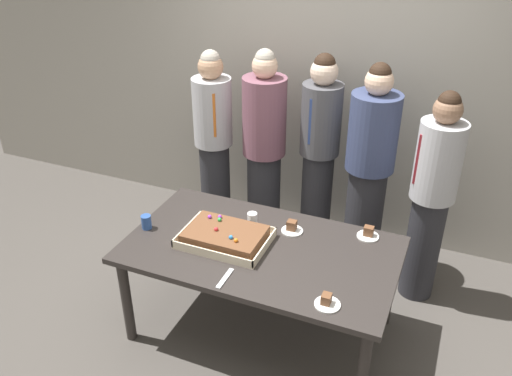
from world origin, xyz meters
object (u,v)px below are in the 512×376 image
object	(u,v)px
drink_cup_nearest	(146,222)
person_striped_tie_right	(214,143)
sheet_cake	(225,236)
person_far_right_suit	(432,197)
plated_slice_near_left	(292,228)
plated_slice_near_right	(327,302)
plated_slice_far_left	(368,234)
cake_server_utensil	(225,278)
person_green_shirt_behind	(264,149)
person_back_corner	(319,153)
person_serving_front	(369,169)
party_table	(261,257)
drink_cup_middle	(252,219)

from	to	relation	value
drink_cup_nearest	person_striped_tie_right	xyz separation A→B (m)	(-0.05, 1.14, 0.11)
sheet_cake	person_far_right_suit	size ratio (longest dim) A/B	0.35
plated_slice_near_left	plated_slice_near_right	world-z (taller)	plated_slice_near_left
plated_slice_far_left	cake_server_utensil	world-z (taller)	plated_slice_far_left
person_green_shirt_behind	person_back_corner	distance (m)	0.46
person_striped_tie_right	person_far_right_suit	world-z (taller)	person_striped_tie_right
plated_slice_near_right	person_back_corner	world-z (taller)	person_back_corner
person_green_shirt_behind	plated_slice_far_left	bearing A→B (deg)	47.41
person_far_right_suit	person_back_corner	size ratio (longest dim) A/B	0.96
cake_server_utensil	person_serving_front	size ratio (longest dim) A/B	0.12
party_table	person_striped_tie_right	distance (m)	1.38
drink_cup_nearest	person_green_shirt_behind	world-z (taller)	person_green_shirt_behind
sheet_cake	plated_slice_far_left	world-z (taller)	sheet_cake
sheet_cake	person_back_corner	size ratio (longest dim) A/B	0.34
sheet_cake	drink_cup_middle	bearing A→B (deg)	70.49
party_table	plated_slice_far_left	size ratio (longest dim) A/B	11.88
plated_slice_near_right	person_green_shirt_behind	size ratio (longest dim) A/B	0.09
party_table	person_striped_tie_right	xyz separation A→B (m)	(-0.87, 1.05, 0.24)
plated_slice_near_left	person_striped_tie_right	size ratio (longest dim) A/B	0.09
plated_slice_near_left	person_striped_tie_right	world-z (taller)	person_striped_tie_right
cake_server_utensil	party_table	bearing A→B (deg)	78.66
party_table	person_back_corner	world-z (taller)	person_back_corner
sheet_cake	plated_slice_far_left	size ratio (longest dim) A/B	3.87
party_table	sheet_cake	xyz separation A→B (m)	(-0.25, -0.03, 0.12)
drink_cup_middle	cake_server_utensil	size ratio (longest dim) A/B	0.50
sheet_cake	drink_cup_nearest	size ratio (longest dim) A/B	5.81
party_table	person_far_right_suit	distance (m)	1.31
plated_slice_near_right	person_far_right_suit	bearing A→B (deg)	71.54
party_table	drink_cup_middle	xyz separation A→B (m)	(-0.16, 0.22, 0.13)
sheet_cake	person_serving_front	xyz separation A→B (m)	(0.71, 1.09, 0.12)
plated_slice_near_right	party_table	bearing A→B (deg)	146.30
party_table	person_back_corner	distance (m)	1.20
plated_slice_far_left	drink_cup_middle	bearing A→B (deg)	-167.18
sheet_cake	person_striped_tie_right	xyz separation A→B (m)	(-0.62, 1.08, 0.12)
party_table	person_far_right_suit	world-z (taller)	person_far_right_suit
person_serving_front	person_back_corner	distance (m)	0.45
party_table	plated_slice_far_left	world-z (taller)	plated_slice_far_left
drink_cup_middle	cake_server_utensil	distance (m)	0.61
plated_slice_near_left	plated_slice_near_right	bearing A→B (deg)	-55.70
person_serving_front	person_back_corner	world-z (taller)	person_serving_front
sheet_cake	drink_cup_middle	distance (m)	0.27
sheet_cake	drink_cup_nearest	bearing A→B (deg)	-173.95
party_table	person_far_right_suit	size ratio (longest dim) A/B	1.08
plated_slice_near_left	drink_cup_middle	world-z (taller)	drink_cup_middle
sheet_cake	person_serving_front	size ratio (longest dim) A/B	0.34
person_serving_front	person_green_shirt_behind	bearing A→B (deg)	-58.96
person_striped_tie_right	person_back_corner	bearing A→B (deg)	67.40
person_far_right_suit	cake_server_utensil	bearing A→B (deg)	13.67
sheet_cake	plated_slice_far_left	distance (m)	0.97
plated_slice_near_right	person_serving_front	distance (m)	1.44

